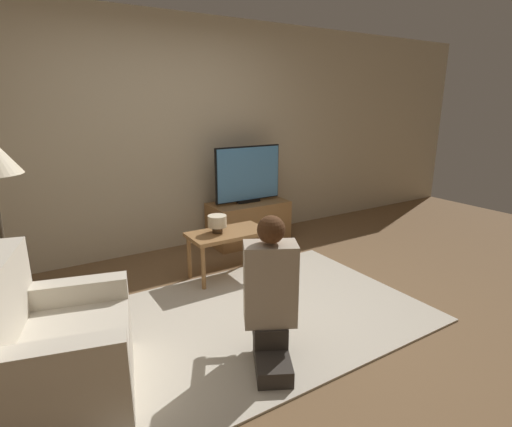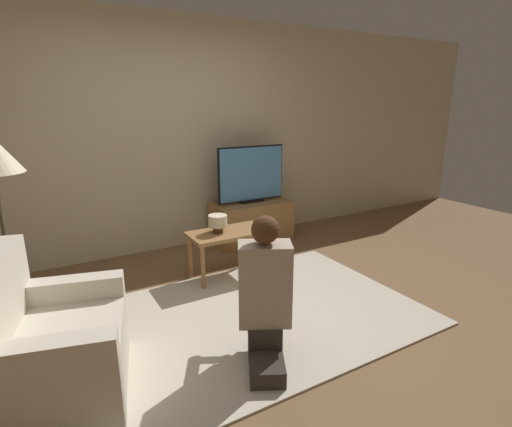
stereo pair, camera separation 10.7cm
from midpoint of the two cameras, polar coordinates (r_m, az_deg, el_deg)
ground_plane at (r=3.31m, az=-1.44°, el=-14.74°), size 10.00×10.00×0.00m
wall_back at (r=4.64m, az=-13.99°, el=10.58°), size 10.00×0.06×2.60m
rug at (r=3.31m, az=-1.44°, el=-14.62°), size 2.72×1.80×0.02m
tv_stand at (r=4.91m, az=-1.70°, el=-1.22°), size 0.95×0.49×0.50m
tv at (r=4.77m, az=-1.78°, el=5.62°), size 0.86×0.08×0.68m
coffee_table at (r=3.90m, az=-4.84°, el=-3.48°), size 0.76×0.41×0.46m
armchair at (r=2.67m, az=-27.74°, el=-17.52°), size 0.92×1.03×0.88m
person_kneeling at (r=2.63m, az=0.87°, el=-11.01°), size 0.57×0.78×0.99m
table_lamp at (r=3.83m, az=-6.36°, el=-1.26°), size 0.18×0.18×0.17m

